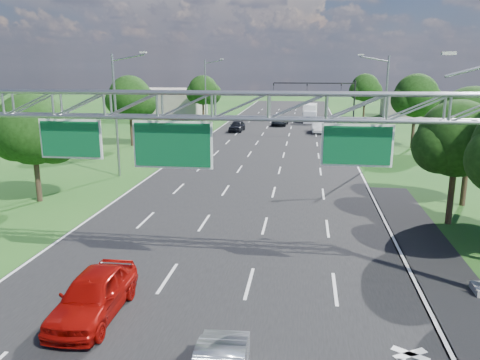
% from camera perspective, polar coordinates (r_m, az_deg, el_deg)
% --- Properties ---
extents(ground, '(220.00, 220.00, 0.00)m').
position_cam_1_polar(ground, '(38.02, 1.79, -0.05)').
color(ground, '#194B16').
rests_on(ground, ground).
extents(road, '(18.00, 180.00, 0.02)m').
position_cam_1_polar(road, '(38.02, 1.79, -0.05)').
color(road, black).
rests_on(road, ground).
extents(road_flare, '(3.00, 30.00, 0.02)m').
position_cam_1_polar(road_flare, '(23.44, 23.11, -10.14)').
color(road_flare, black).
rests_on(road_flare, ground).
extents(sign_gantry, '(23.50, 1.00, 9.56)m').
position_cam_1_polar(sign_gantry, '(19.18, -2.99, 7.26)').
color(sign_gantry, gray).
rests_on(sign_gantry, ground).
extents(traffic_signal, '(12.21, 0.24, 7.00)m').
position_cam_1_polar(traffic_signal, '(71.90, 10.98, 10.37)').
color(traffic_signal, black).
rests_on(traffic_signal, ground).
extents(streetlight_l_near, '(2.97, 0.22, 10.16)m').
position_cam_1_polar(streetlight_l_near, '(39.91, -14.68, 8.29)').
color(streetlight_l_near, gray).
rests_on(streetlight_l_near, ground).
extents(streetlight_l_far, '(2.97, 0.22, 10.16)m').
position_cam_1_polar(streetlight_l_far, '(73.40, -4.08, 10.97)').
color(streetlight_l_far, gray).
rests_on(streetlight_l_far, ground).
extents(streetlight_r_mid, '(2.97, 0.22, 10.16)m').
position_cam_1_polar(streetlight_r_mid, '(47.41, 17.10, 8.93)').
color(streetlight_r_mid, gray).
rests_on(streetlight_r_mid, ground).
extents(tree_verge_la, '(5.76, 4.80, 7.40)m').
position_cam_1_polar(tree_verge_la, '(34.13, -23.80, 5.34)').
color(tree_verge_la, '#2D2116').
rests_on(tree_verge_la, ground).
extents(tree_verge_lb, '(5.76, 4.80, 8.06)m').
position_cam_1_polar(tree_verge_lb, '(55.56, -13.18, 9.61)').
color(tree_verge_lb, '#2D2116').
rests_on(tree_verge_lb, ground).
extents(tree_verge_lc, '(5.76, 4.80, 7.62)m').
position_cam_1_polar(tree_verge_lc, '(78.69, -4.48, 10.71)').
color(tree_verge_lc, '#2D2116').
rests_on(tree_verge_lc, ground).
extents(tree_verge_rd, '(5.76, 4.80, 8.28)m').
position_cam_1_polar(tree_verge_rd, '(56.18, 20.73, 9.36)').
color(tree_verge_rd, '#2D2116').
rests_on(tree_verge_rd, ground).
extents(tree_verge_re, '(5.76, 4.80, 7.84)m').
position_cam_1_polar(tree_verge_re, '(85.44, 15.06, 10.67)').
color(tree_verge_re, '#2D2116').
rests_on(tree_verge_re, ground).
extents(building_left, '(14.00, 10.00, 5.00)m').
position_cam_1_polar(building_left, '(88.84, -9.13, 9.31)').
color(building_left, gray).
rests_on(building_left, ground).
extents(building_right, '(12.00, 9.00, 4.00)m').
position_cam_1_polar(building_right, '(91.22, 20.90, 8.39)').
color(building_right, gray).
rests_on(building_right, ground).
extents(red_coupe, '(2.08, 5.02, 1.70)m').
position_cam_1_polar(red_coupe, '(18.52, -17.44, -13.21)').
color(red_coupe, '#9D0B07').
rests_on(red_coupe, ground).
extents(car_queue_b, '(2.56, 4.87, 1.31)m').
position_cam_1_polar(car_queue_b, '(73.83, 4.89, 7.13)').
color(car_queue_b, black).
rests_on(car_queue_b, ground).
extents(car_queue_c, '(2.09, 4.61, 1.53)m').
position_cam_1_polar(car_queue_c, '(66.88, -0.36, 6.60)').
color(car_queue_c, black).
rests_on(car_queue_c, ground).
extents(car_queue_d, '(1.70, 4.66, 1.53)m').
position_cam_1_polar(car_queue_d, '(66.56, 9.48, 6.38)').
color(car_queue_d, silver).
rests_on(car_queue_d, ground).
extents(box_truck, '(2.46, 7.45, 2.78)m').
position_cam_1_polar(box_truck, '(80.51, 8.53, 8.06)').
color(box_truck, silver).
rests_on(box_truck, ground).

